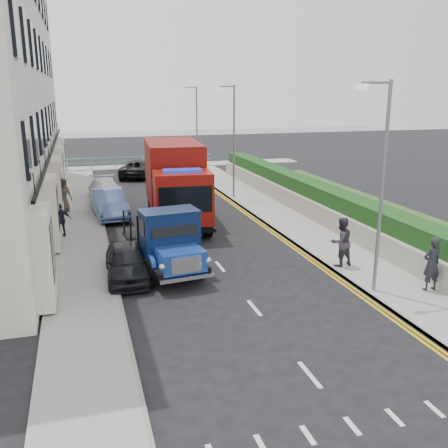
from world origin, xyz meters
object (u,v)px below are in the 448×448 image
(parked_car_front, at_px, (127,262))
(lamp_near, at_px, (380,177))
(pedestrian_east_near, at_px, (432,264))
(lamp_far, at_px, (195,125))
(red_lorry, at_px, (175,181))
(lamp_mid, at_px, (232,135))
(bedford_lorry, at_px, (169,245))

(parked_car_front, bearing_deg, lamp_near, -23.82)
(parked_car_front, bearing_deg, pedestrian_east_near, -21.89)
(lamp_far, xyz_separation_m, pedestrian_east_near, (1.92, -26.53, -2.93))
(lamp_far, relative_size, pedestrian_east_near, 3.71)
(lamp_near, bearing_deg, red_lorry, 111.56)
(lamp_mid, relative_size, bedford_lorry, 1.30)
(red_lorry, bearing_deg, lamp_far, 77.53)
(lamp_far, bearing_deg, pedestrian_east_near, -85.85)
(lamp_near, distance_m, pedestrian_east_near, 3.55)
(red_lorry, xyz_separation_m, parked_car_front, (-3.29, -7.62, -1.54))
(pedestrian_east_near, bearing_deg, parked_car_front, -28.76)
(lamp_mid, distance_m, bedford_lorry, 13.96)
(lamp_near, xyz_separation_m, bedford_lorry, (-6.21, 3.83, -2.87))
(bedford_lorry, xyz_separation_m, pedestrian_east_near, (8.13, -4.36, -0.07))
(lamp_far, relative_size, red_lorry, 0.88)
(pedestrian_east_near, bearing_deg, red_lorry, -66.63)
(red_lorry, distance_m, pedestrian_east_near, 13.56)
(lamp_mid, xyz_separation_m, bedford_lorry, (-6.21, -12.17, -2.87))
(lamp_far, bearing_deg, lamp_mid, -90.00)
(parked_car_front, bearing_deg, bedford_lorry, 4.99)
(lamp_mid, bearing_deg, bedford_lorry, -117.03)
(lamp_far, bearing_deg, lamp_near, -90.00)
(lamp_near, xyz_separation_m, pedestrian_east_near, (1.92, -0.53, -2.93))
(lamp_far, bearing_deg, red_lorry, -107.06)
(lamp_near, distance_m, parked_car_front, 9.26)
(lamp_far, height_order, bedford_lorry, lamp_far)
(lamp_near, height_order, lamp_far, same)
(bedford_lorry, xyz_separation_m, parked_car_front, (-1.57, -0.08, -0.49))
(lamp_far, xyz_separation_m, parked_car_front, (-7.78, -22.25, -3.36))
(lamp_near, height_order, pedestrian_east_near, lamp_near)
(lamp_mid, distance_m, lamp_far, 10.00)
(lamp_near, bearing_deg, pedestrian_east_near, -15.41)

